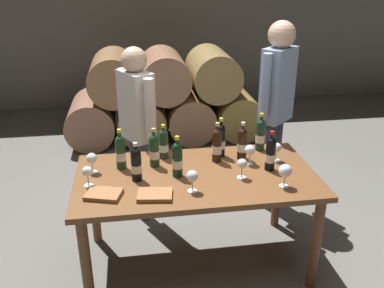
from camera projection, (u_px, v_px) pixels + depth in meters
ground_plane at (196, 261)px, 3.25m from camera, size 14.00×14.00×0.00m
cellar_back_wall at (154, 15)px, 6.51m from camera, size 10.00×0.24×2.80m
barrel_stack at (164, 98)px, 5.40m from camera, size 2.49×0.90×1.15m
dining_table at (196, 186)px, 2.98m from camera, size 1.70×0.90×0.76m
wine_bottle_0 at (221, 140)px, 3.19m from camera, size 0.07×0.07×0.31m
wine_bottle_1 at (217, 145)px, 3.10m from camera, size 0.07×0.07×0.31m
wine_bottle_2 at (270, 153)px, 2.98m from camera, size 0.07×0.07×0.30m
wine_bottle_3 at (154, 150)px, 3.02m from camera, size 0.07×0.07×0.30m
wine_bottle_4 at (164, 144)px, 3.16m from camera, size 0.07×0.07×0.27m
wine_bottle_5 at (260, 134)px, 3.29m from camera, size 0.07×0.07×0.31m
wine_bottle_6 at (242, 143)px, 3.14m from camera, size 0.07×0.07×0.29m
wine_bottle_7 at (177, 159)px, 2.88m from camera, size 0.07×0.07×0.30m
wine_bottle_8 at (121, 152)px, 2.99m from camera, size 0.07×0.07×0.30m
wine_bottle_9 at (136, 164)px, 2.83m from camera, size 0.07×0.07×0.28m
wine_glass_0 at (285, 171)px, 2.74m from camera, size 0.09×0.09×0.16m
wine_glass_1 at (277, 148)px, 3.12m from camera, size 0.07×0.07×0.14m
wine_glass_2 at (87, 172)px, 2.76m from camera, size 0.07×0.07×0.14m
wine_glass_3 at (242, 165)px, 2.86m from camera, size 0.07×0.07×0.15m
wine_glass_4 at (192, 177)px, 2.69m from camera, size 0.08×0.08×0.15m
wine_glass_5 at (92, 159)px, 2.94m from camera, size 0.08×0.08×0.15m
wine_glass_6 at (250, 151)px, 3.06m from camera, size 0.08×0.08×0.15m
tasting_notebook at (104, 194)px, 2.67m from camera, size 0.26×0.22×0.03m
leather_ledger at (155, 195)px, 2.66m from camera, size 0.24×0.19×0.03m
sommelier_presenting at (276, 100)px, 3.63m from camera, size 0.39×0.36×1.72m
taster_seated_left at (137, 121)px, 3.48m from camera, size 0.31×0.45×1.54m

